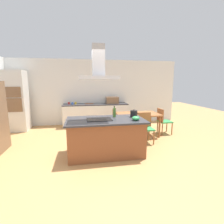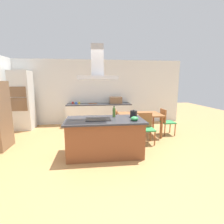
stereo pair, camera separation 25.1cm
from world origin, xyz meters
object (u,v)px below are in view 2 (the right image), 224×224
object	(u,v)px
tea_kettle	(134,114)
range_hood	(97,68)
mixing_bowl	(135,119)
countertop_microwave	(116,100)
dining_table	(140,116)
coffee_mug_blue	(76,103)
cooktop	(98,119)
coffee_mug_yellow	(79,103)
chair_facing_island	(146,126)
wall_oven_stack	(22,101)
chair_at_right_end	(166,120)
coffee_mug_red	(73,103)
chair_at_left_end	(113,122)
cutting_board	(93,103)
olive_oil_bottle	(114,112)

from	to	relation	value
tea_kettle	range_hood	world-z (taller)	range_hood
tea_kettle	mixing_bowl	world-z (taller)	tea_kettle
countertop_microwave	dining_table	world-z (taller)	countertop_microwave
coffee_mug_blue	tea_kettle	bearing A→B (deg)	-57.80
mixing_bowl	countertop_microwave	xyz separation A→B (m)	(0.00, 3.12, 0.09)
tea_kettle	coffee_mug_blue	distance (m)	3.18
cooktop	dining_table	world-z (taller)	cooktop
coffee_mug_yellow	chair_facing_island	xyz separation A→B (m)	(2.09, -2.25, -0.44)
wall_oven_stack	chair_at_right_end	size ratio (longest dim) A/B	2.47
coffee_mug_red	coffee_mug_blue	size ratio (longest dim) A/B	1.00
mixing_bowl	cooktop	bearing A→B (deg)	164.12
cooktop	chair_facing_island	distance (m)	1.63
wall_oven_stack	chair_at_right_end	bearing A→B (deg)	-14.64
range_hood	mixing_bowl	bearing A→B (deg)	-15.88
chair_at_left_end	chair_at_right_end	world-z (taller)	same
cooktop	wall_oven_stack	distance (m)	3.82
coffee_mug_blue	coffee_mug_yellow	world-z (taller)	same
coffee_mug_red	wall_oven_stack	distance (m)	1.86
tea_kettle	chair_at_right_end	xyz separation A→B (m)	(1.43, 1.16, -0.48)
mixing_bowl	cutting_board	bearing A→B (deg)	106.74
olive_oil_bottle	coffee_mug_red	size ratio (longest dim) A/B	3.18
mixing_bowl	coffee_mug_red	distance (m)	3.65
mixing_bowl	coffee_mug_yellow	distance (m)	3.48
cooktop	cutting_board	size ratio (longest dim) A/B	1.76
cooktop	mixing_bowl	world-z (taller)	mixing_bowl
olive_oil_bottle	coffee_mug_blue	bearing A→B (deg)	114.56
countertop_microwave	coffee_mug_blue	world-z (taller)	countertop_microwave
cutting_board	chair_facing_island	world-z (taller)	cutting_board
dining_table	chair_facing_island	xyz separation A→B (m)	(0.00, -0.67, -0.16)
countertop_microwave	dining_table	size ratio (longest dim) A/B	0.36
tea_kettle	dining_table	size ratio (longest dim) A/B	0.17
mixing_bowl	wall_oven_stack	size ratio (longest dim) A/B	0.08
coffee_mug_red	coffee_mug_blue	world-z (taller)	same
coffee_mug_blue	chair_facing_island	bearing A→B (deg)	-44.78
tea_kettle	dining_table	world-z (taller)	tea_kettle
olive_oil_bottle	cutting_board	xyz separation A→B (m)	(-0.53, 2.70, -0.11)
mixing_bowl	chair_facing_island	bearing A→B (deg)	56.33
coffee_mug_red	dining_table	xyz separation A→B (m)	(2.36, -1.64, -0.28)
olive_oil_bottle	mixing_bowl	bearing A→B (deg)	-47.86
tea_kettle	chair_facing_island	distance (m)	0.86
cutting_board	tea_kettle	bearing A→B (deg)	-69.67
coffee_mug_red	chair_at_left_end	world-z (taller)	coffee_mug_red
coffee_mug_blue	wall_oven_stack	distance (m)	1.98
chair_facing_island	chair_at_right_end	distance (m)	1.13
cooktop	countertop_microwave	distance (m)	3.00
mixing_bowl	chair_at_left_end	distance (m)	1.65
mixing_bowl	countertop_microwave	world-z (taller)	countertop_microwave
coffee_mug_red	range_hood	bearing A→B (deg)	-72.76
chair_at_right_end	range_hood	xyz separation A→B (m)	(-2.35, -1.31, 1.59)
chair_facing_island	range_hood	xyz separation A→B (m)	(-1.44, -0.65, 1.59)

